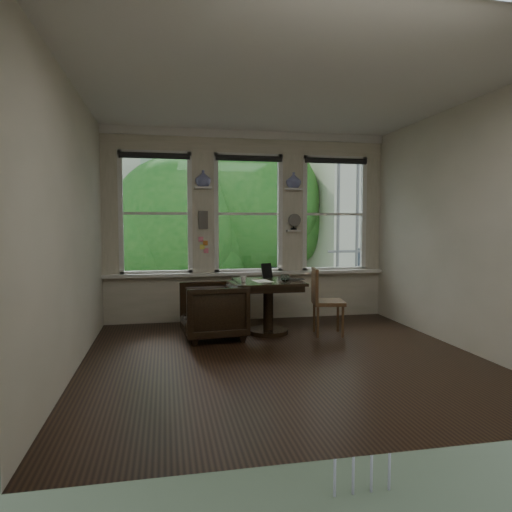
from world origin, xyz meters
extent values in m
plane|color=black|center=(0.00, 0.00, 0.00)|extent=(4.50, 4.50, 0.00)
plane|color=silver|center=(0.00, 0.00, 3.00)|extent=(4.50, 4.50, 0.00)
plane|color=beige|center=(0.00, 2.25, 1.50)|extent=(4.50, 0.00, 4.50)
plane|color=beige|center=(0.00, -2.25, 1.50)|extent=(4.50, 0.00, 4.50)
plane|color=beige|center=(-2.25, 0.00, 1.50)|extent=(0.00, 4.50, 4.50)
plane|color=beige|center=(2.25, 0.00, 1.50)|extent=(0.00, 4.50, 4.50)
cube|color=white|center=(-0.72, 2.15, 2.10)|extent=(0.26, 0.16, 0.03)
cube|color=white|center=(0.72, 2.15, 2.10)|extent=(0.26, 0.16, 0.03)
cube|color=#59544F|center=(-0.72, 2.18, 1.60)|extent=(0.14, 0.06, 0.28)
imported|color=silver|center=(-0.72, 2.15, 2.24)|extent=(0.24, 0.24, 0.25)
imported|color=silver|center=(0.72, 2.15, 2.24)|extent=(0.24, 0.24, 0.25)
imported|color=black|center=(-0.70, 1.06, 0.38)|extent=(0.89, 0.87, 0.76)
cube|color=maroon|center=(-0.70, 1.06, 0.45)|extent=(0.45, 0.45, 0.06)
imported|color=black|center=(0.39, 1.02, 0.76)|extent=(0.39, 0.27, 0.03)
imported|color=white|center=(-0.28, 1.10, 0.79)|extent=(0.11, 0.11, 0.08)
imported|color=white|center=(0.29, 1.01, 0.80)|extent=(0.15, 0.15, 0.10)
cube|color=black|center=(0.13, 1.43, 0.86)|extent=(0.18, 0.12, 0.22)
cube|color=silver|center=(0.00, 1.13, 0.75)|extent=(0.27, 0.34, 0.00)
camera|label=1|loc=(-1.32, -4.98, 1.54)|focal=32.00mm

